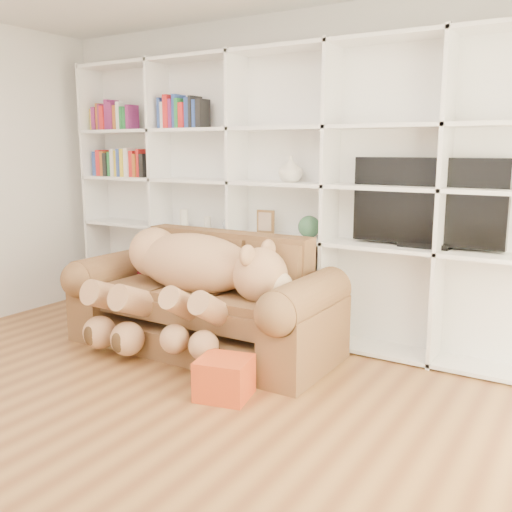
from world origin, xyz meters
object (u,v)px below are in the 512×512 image
Objects in this scene: teddy_bear at (187,276)px; sofa at (205,306)px; gift_box at (224,378)px; tv at (427,203)px.

sofa is at bearing 76.18° from teddy_bear.
sofa is 0.34m from teddy_bear.
gift_box is (0.67, -0.70, -0.21)m from sofa.
sofa reaches higher than gift_box.
sofa is at bearing -156.49° from tv.
tv is (0.87, 1.37, 1.06)m from gift_box.
teddy_bear reaches higher than sofa.
gift_box is at bearing -40.99° from teddy_bear.
sofa is 1.94× the size of tv.
teddy_bear is 1.88m from tv.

